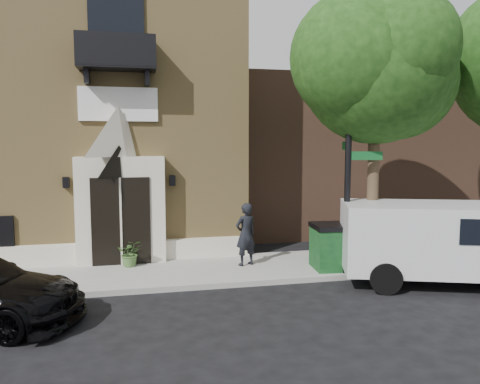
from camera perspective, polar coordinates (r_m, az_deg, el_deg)
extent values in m
plane|color=black|center=(12.19, -9.68, -12.04)|extent=(120.00, 120.00, 0.00)
cube|color=gray|center=(13.68, -5.75, -9.64)|extent=(42.00, 3.00, 0.15)
cube|color=#AA8A50|center=(19.75, -19.89, 7.83)|extent=(12.00, 10.00, 9.00)
cube|color=black|center=(20.46, -20.39, 20.94)|extent=(12.20, 10.20, 0.30)
cube|color=beige|center=(15.05, -21.84, -7.12)|extent=(12.00, 0.30, 0.60)
cube|color=beige|center=(14.48, -14.30, -2.14)|extent=(2.60, 0.55, 3.20)
pyramid|color=beige|center=(14.34, -14.55, 7.19)|extent=(2.60, 0.55, 1.50)
cube|color=black|center=(14.24, -14.30, -3.50)|extent=(1.70, 0.06, 2.60)
cube|color=beige|center=(14.20, -14.31, -3.53)|extent=(0.06, 0.04, 2.60)
cube|color=white|center=(14.57, -14.60, 10.32)|extent=(2.30, 0.10, 1.00)
cube|color=black|center=(14.30, -14.77, 14.44)|extent=(2.20, 0.90, 0.10)
cube|color=black|center=(13.95, -14.90, 16.52)|extent=(2.20, 0.06, 0.90)
cube|color=black|center=(14.45, -19.15, 16.02)|extent=(0.06, 0.90, 0.90)
cube|color=black|center=(14.38, -10.46, 16.31)|extent=(0.06, 0.90, 0.90)
cube|color=black|center=(14.94, -14.84, 18.75)|extent=(1.60, 0.08, 2.20)
cube|color=black|center=(14.65, -20.44, 1.10)|extent=(0.18, 0.18, 0.32)
cube|color=black|center=(14.55, -8.26, 1.39)|extent=(0.18, 0.18, 0.32)
cube|color=brown|center=(24.09, 18.88, 4.39)|extent=(18.00, 8.00, 6.40)
cylinder|color=#38281C|center=(13.76, 15.84, -0.51)|extent=(0.32, 0.32, 4.20)
sphere|color=#16360E|center=(13.83, 16.28, 14.35)|extent=(4.20, 4.20, 4.20)
sphere|color=#16360E|center=(14.44, 18.52, 12.72)|extent=(3.36, 3.36, 3.36)
sphere|color=#16360E|center=(13.37, 14.00, 15.58)|extent=(3.57, 3.57, 3.57)
sphere|color=#16360E|center=(13.39, 18.61, 16.30)|extent=(3.15, 3.15, 3.15)
cube|color=silver|center=(13.52, 23.71, -5.14)|extent=(5.66, 3.71, 1.79)
cylinder|color=black|center=(12.37, 17.33, -10.02)|extent=(0.84, 0.51, 0.80)
cylinder|color=black|center=(14.27, 15.85, -7.83)|extent=(0.84, 0.51, 0.80)
cylinder|color=black|center=(13.06, 13.04, 3.87)|extent=(0.17, 0.17, 6.31)
cube|color=#0F4D20|center=(13.14, 15.09, 4.29)|extent=(0.87, 0.28, 0.23)
cube|color=#0F4D20|center=(13.52, 12.73, 5.51)|extent=(0.28, 0.87, 0.23)
cylinder|color=maroon|center=(13.69, 12.57, -9.24)|extent=(0.36, 0.36, 0.08)
cylinder|color=maroon|center=(13.61, 12.60, -7.95)|extent=(0.26, 0.26, 0.55)
sphere|color=maroon|center=(13.54, 12.63, -6.69)|extent=(0.26, 0.26, 0.26)
cylinder|color=maroon|center=(13.60, 12.60, -7.77)|extent=(0.45, 0.12, 0.12)
cube|color=#0E3518|center=(13.94, 12.86, -6.65)|extent=(2.01, 1.23, 1.18)
cube|color=black|center=(13.81, 12.92, -4.06)|extent=(2.07, 1.29, 0.13)
imported|color=#486E34|center=(14.18, -13.20, -7.25)|extent=(0.71, 0.62, 0.79)
imported|color=black|center=(13.82, 0.68, -5.17)|extent=(0.79, 0.66, 1.86)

